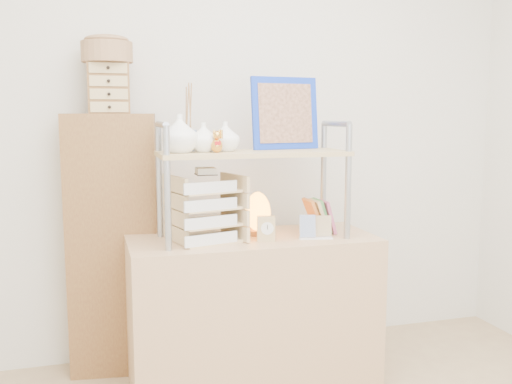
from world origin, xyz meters
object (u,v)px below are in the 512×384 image
at_px(desk, 253,311).
at_px(letter_tray, 206,212).
at_px(cabinet, 114,244).
at_px(salt_lamp, 258,213).

xyz_separation_m(desk, letter_tray, (-0.23, -0.01, 0.51)).
bearing_deg(cabinet, letter_tray, -34.76).
relative_size(cabinet, letter_tray, 3.86).
distance_m(letter_tray, salt_lamp, 0.29).
bearing_deg(salt_lamp, letter_tray, -165.23).
relative_size(letter_tray, salt_lamp, 1.63).
distance_m(cabinet, letter_tray, 0.60).
relative_size(desk, letter_tray, 3.43).
bearing_deg(salt_lamp, desk, -124.32).
distance_m(desk, salt_lamp, 0.49).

